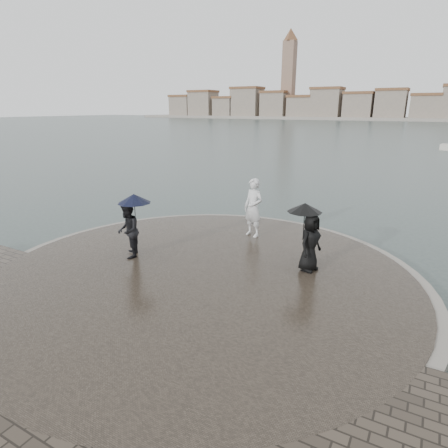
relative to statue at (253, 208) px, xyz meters
The scene contains 7 objects.
ground 7.27m from the statue, 89.36° to the right, with size 400.00×400.00×0.00m, color #2B3835.
kerb_ring 3.84m from the statue, 88.74° to the right, with size 12.50×12.50×0.32m, color gray.
quay_tip 3.83m from the statue, 88.74° to the right, with size 11.90×11.90×0.36m, color #2D261E.
statue is the anchor object (origin of this frame).
visitor_left 4.48m from the statue, 123.60° to the right, with size 1.27×1.14×2.04m.
visitor_right 3.29m from the statue, 36.67° to the right, with size 1.12×1.07×1.95m.
far_skyline 153.77m from the statue, 92.32° to the left, with size 260.00×20.00×37.00m.
Camera 1 is at (5.34, -4.81, 4.88)m, focal length 30.00 mm.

